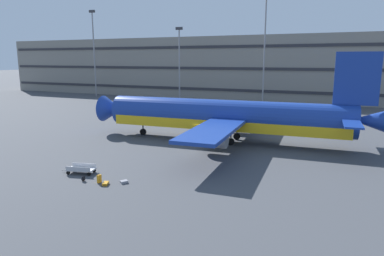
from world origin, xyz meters
The scene contains 11 objects.
ground_plane centered at (0.00, 0.00, 0.00)m, with size 600.00×600.00×0.00m, color #424449.
terminal_structure centered at (0.00, 54.36, 8.34)m, with size 175.60×16.09×16.69m.
airliner centered at (2.79, 1.06, 3.33)m, with size 38.36×30.86×11.52m.
light_mast_far_left centered at (-50.60, 41.05, 13.87)m, with size 1.80×0.50×24.30m.
light_mast_left centered at (-23.40, 41.05, 11.00)m, with size 1.80×0.50×18.73m.
light_mast_center_left centered at (-1.43, 41.05, 14.91)m, with size 1.80×0.50×26.32m.
suitcase_laid_flat centered at (-2.65, -18.42, 0.40)m, with size 0.26×0.41×0.90m.
suitcase_scuffed centered at (-1.87, -18.56, 0.12)m, with size 0.68×0.88×0.23m.
suitcase_navy centered at (-0.69, -17.53, 0.11)m, with size 0.76×0.80×0.22m.
backpack_black centered at (-4.28, -18.61, 0.24)m, with size 0.29×0.40×0.54m.
baggage_cart centered at (-5.94, -16.95, 0.43)m, with size 3.37×1.88×0.82m.
Camera 1 is at (16.50, -41.87, 10.67)m, focal length 32.73 mm.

